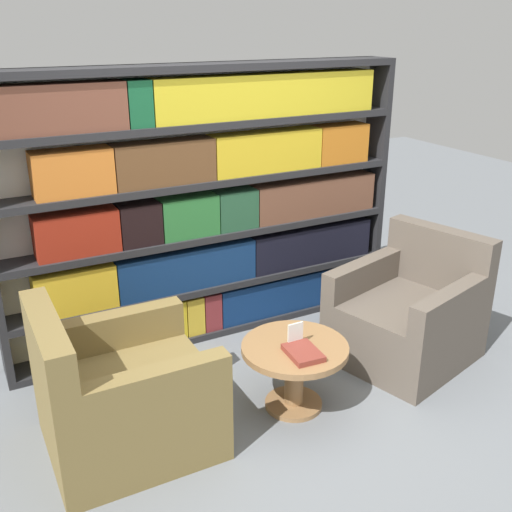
# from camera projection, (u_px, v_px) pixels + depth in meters

# --- Properties ---
(ground_plane) EXTENTS (14.00, 14.00, 0.00)m
(ground_plane) POSITION_uv_depth(u_px,v_px,m) (291.00, 412.00, 3.75)
(ground_plane) COLOR slate
(bookshelf) EXTENTS (3.06, 0.30, 2.02)m
(bookshelf) POSITION_uv_depth(u_px,v_px,m) (210.00, 208.00, 4.41)
(bookshelf) COLOR silver
(bookshelf) RESTS_ON ground_plane
(armchair_left) EXTENTS (0.92, 0.82, 0.90)m
(armchair_left) POSITION_uv_depth(u_px,v_px,m) (122.00, 399.00, 3.36)
(armchair_left) COLOR olive
(armchair_left) RESTS_ON ground_plane
(armchair_right) EXTENTS (1.10, 1.03, 0.90)m
(armchair_right) POSITION_uv_depth(u_px,v_px,m) (409.00, 317.00, 4.28)
(armchair_right) COLOR brown
(armchair_right) RESTS_ON ground_plane
(coffee_table) EXTENTS (0.66, 0.66, 0.44)m
(coffee_table) POSITION_uv_depth(u_px,v_px,m) (295.00, 363.00, 3.70)
(coffee_table) COLOR olive
(coffee_table) RESTS_ON ground_plane
(table_sign) EXTENTS (0.10, 0.06, 0.15)m
(table_sign) POSITION_uv_depth(u_px,v_px,m) (295.00, 336.00, 3.63)
(table_sign) COLOR black
(table_sign) RESTS_ON coffee_table
(stray_book) EXTENTS (0.20, 0.26, 0.04)m
(stray_book) POSITION_uv_depth(u_px,v_px,m) (303.00, 353.00, 3.54)
(stray_book) COLOR brown
(stray_book) RESTS_ON coffee_table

